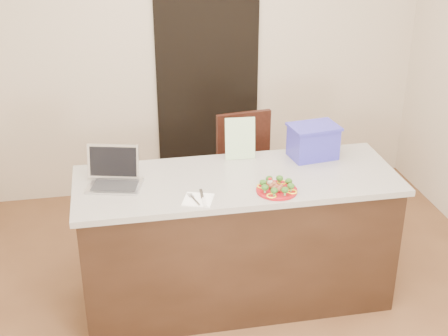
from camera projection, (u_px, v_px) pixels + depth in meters
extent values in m
plane|color=brown|center=(244.00, 319.00, 4.13)|extent=(4.00, 4.00, 0.00)
plane|color=beige|center=(195.00, 44.00, 5.32)|extent=(4.00, 0.00, 4.00)
cube|color=black|center=(208.00, 83.00, 5.47)|extent=(0.90, 0.02, 2.00)
cube|color=black|center=(237.00, 242.00, 4.16)|extent=(2.00, 0.70, 0.88)
cube|color=beige|center=(237.00, 180.00, 3.96)|extent=(2.06, 0.76, 0.04)
cylinder|color=maroon|center=(277.00, 190.00, 3.78)|extent=(0.25, 0.25, 0.01)
torus|color=maroon|center=(277.00, 190.00, 3.78)|extent=(0.25, 0.25, 0.01)
sphere|color=brown|center=(277.00, 187.00, 3.77)|extent=(0.04, 0.04, 0.04)
sphere|color=brown|center=(275.00, 184.00, 3.79)|extent=(0.04, 0.04, 0.04)
sphere|color=brown|center=(272.00, 186.00, 3.77)|extent=(0.04, 0.04, 0.04)
sphere|color=brown|center=(274.00, 188.00, 3.75)|extent=(0.04, 0.04, 0.04)
sphere|color=brown|center=(279.00, 189.00, 3.74)|extent=(0.04, 0.04, 0.04)
sphere|color=brown|center=(282.00, 187.00, 3.76)|extent=(0.04, 0.04, 0.04)
ellipsoid|color=#1E4713|center=(289.00, 181.00, 3.80)|extent=(0.04, 0.04, 0.04)
ellipsoid|color=#1E4713|center=(280.00, 178.00, 3.83)|extent=(0.04, 0.04, 0.04)
ellipsoid|color=#1E4713|center=(269.00, 179.00, 3.83)|extent=(0.04, 0.04, 0.04)
ellipsoid|color=#1E4713|center=(263.00, 183.00, 3.78)|extent=(0.04, 0.04, 0.04)
ellipsoid|color=#1E4713|center=(265.00, 187.00, 3.72)|extent=(0.04, 0.04, 0.04)
ellipsoid|color=#1E4713|center=(274.00, 191.00, 3.69)|extent=(0.04, 0.04, 0.04)
ellipsoid|color=#1E4713|center=(285.00, 190.00, 3.69)|extent=(0.04, 0.04, 0.04)
ellipsoid|color=#1E4713|center=(291.00, 186.00, 3.74)|extent=(0.04, 0.04, 0.04)
torus|color=yellow|center=(282.00, 182.00, 3.85)|extent=(0.06, 0.06, 0.01)
torus|color=yellow|center=(262.00, 186.00, 3.81)|extent=(0.06, 0.06, 0.01)
torus|color=yellow|center=(271.00, 196.00, 3.69)|extent=(0.06, 0.06, 0.01)
torus|color=yellow|center=(292.00, 192.00, 3.74)|extent=(0.06, 0.06, 0.01)
cube|color=white|center=(198.00, 200.00, 3.68)|extent=(0.21, 0.21, 0.01)
cube|color=#B7B8BC|center=(195.00, 201.00, 3.66)|extent=(0.04, 0.13, 0.00)
cube|color=#B7B8BC|center=(194.00, 195.00, 3.72)|extent=(0.04, 0.06, 0.00)
cube|color=silver|center=(205.00, 202.00, 3.64)|extent=(0.03, 0.10, 0.01)
cube|color=#B7B8BC|center=(202.00, 194.00, 3.73)|extent=(0.03, 0.12, 0.00)
cylinder|color=beige|center=(270.00, 185.00, 3.81)|extent=(0.03, 0.03, 0.05)
cylinder|color=beige|center=(270.00, 180.00, 3.80)|extent=(0.02, 0.02, 0.01)
cylinder|color=#B11216|center=(270.00, 179.00, 3.80)|extent=(0.02, 0.02, 0.01)
cylinder|color=#B11216|center=(270.00, 185.00, 3.81)|extent=(0.03, 0.03, 0.02)
cube|color=silver|center=(115.00, 186.00, 3.83)|extent=(0.37, 0.30, 0.01)
cube|color=silver|center=(113.00, 161.00, 3.89)|extent=(0.33, 0.13, 0.21)
cube|color=black|center=(113.00, 162.00, 3.88)|extent=(0.30, 0.11, 0.18)
cube|color=black|center=(115.00, 185.00, 3.82)|extent=(0.30, 0.22, 0.00)
cube|color=white|center=(240.00, 139.00, 4.16)|extent=(0.20, 0.06, 0.29)
cube|color=#322FAC|center=(313.00, 143.00, 4.20)|extent=(0.33, 0.25, 0.21)
cube|color=#322FAC|center=(314.00, 127.00, 4.15)|extent=(0.35, 0.27, 0.02)
cube|color=#371710|center=(248.00, 184.00, 4.86)|extent=(0.49, 0.49, 0.04)
cube|color=#371710|center=(243.00, 143.00, 4.92)|extent=(0.44, 0.10, 0.50)
cylinder|color=#371710|center=(229.00, 225.00, 4.76)|extent=(0.04, 0.04, 0.47)
cylinder|color=#371710|center=(277.00, 220.00, 4.83)|extent=(0.04, 0.04, 0.47)
cylinder|color=#371710|center=(220.00, 202.00, 5.10)|extent=(0.04, 0.04, 0.47)
cylinder|color=#371710|center=(265.00, 198.00, 5.16)|extent=(0.04, 0.04, 0.47)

